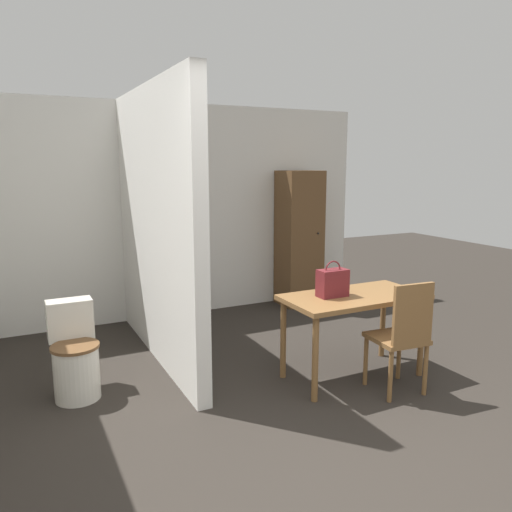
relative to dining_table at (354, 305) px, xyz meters
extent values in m
plane|color=#2D2823|center=(-0.92, -1.31, -0.64)|extent=(16.00, 16.00, 0.00)
cube|color=white|center=(-0.92, 2.48, 0.61)|extent=(5.17, 0.12, 2.50)
cube|color=white|center=(-1.35, 1.21, 0.61)|extent=(0.12, 2.42, 2.50)
cube|color=brown|center=(0.00, 0.00, 0.07)|extent=(1.20, 0.62, 0.04)
cylinder|color=brown|center=(-0.54, -0.25, -0.30)|extent=(0.05, 0.05, 0.69)
cylinder|color=brown|center=(0.54, -0.25, -0.30)|extent=(0.05, 0.05, 0.69)
cylinder|color=brown|center=(-0.54, 0.25, -0.30)|extent=(0.05, 0.05, 0.69)
cylinder|color=brown|center=(0.54, 0.25, -0.30)|extent=(0.05, 0.05, 0.69)
cube|color=brown|center=(0.15, -0.37, -0.20)|extent=(0.42, 0.42, 0.04)
cube|color=brown|center=(0.13, -0.55, 0.05)|extent=(0.35, 0.06, 0.47)
cylinder|color=brown|center=(0.00, -0.19, -0.43)|extent=(0.04, 0.04, 0.42)
cylinder|color=brown|center=(0.33, -0.22, -0.43)|extent=(0.04, 0.04, 0.42)
cylinder|color=brown|center=(-0.03, -0.52, -0.43)|extent=(0.04, 0.04, 0.42)
cylinder|color=brown|center=(0.30, -0.55, -0.43)|extent=(0.04, 0.04, 0.42)
cylinder|color=silver|center=(-2.18, 0.62, -0.43)|extent=(0.35, 0.35, 0.42)
cylinder|color=brown|center=(-2.18, 0.62, -0.21)|extent=(0.37, 0.37, 0.02)
cube|color=silver|center=(-2.18, 0.86, -0.06)|extent=(0.35, 0.18, 0.32)
cube|color=maroon|center=(-0.20, 0.04, 0.20)|extent=(0.25, 0.13, 0.23)
torus|color=maroon|center=(-0.20, 0.04, 0.32)|extent=(0.15, 0.01, 0.15)
cube|color=brown|center=(0.78, 2.17, 0.23)|extent=(0.50, 0.44, 1.73)
sphere|color=black|center=(0.92, 1.94, 0.31)|extent=(0.02, 0.02, 0.02)
camera|label=1|loc=(-2.55, -3.27, 1.18)|focal=35.00mm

